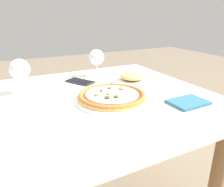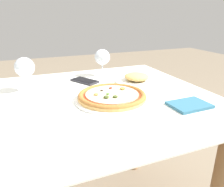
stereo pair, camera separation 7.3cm
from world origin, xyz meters
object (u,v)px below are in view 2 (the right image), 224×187
(dining_table, at_px, (73,122))
(pizza_plate, at_px, (112,96))
(side_plate, at_px, (137,79))
(cell_phone, at_px, (85,81))
(wine_glass_far_left, at_px, (102,58))
(wine_glass_far_right, at_px, (25,68))

(dining_table, xyz_separation_m, pizza_plate, (0.16, -0.06, 0.11))
(dining_table, distance_m, side_plate, 0.41)
(dining_table, bearing_deg, cell_phone, 62.86)
(dining_table, distance_m, wine_glass_far_left, 0.44)
(wine_glass_far_right, relative_size, side_plate, 0.72)
(dining_table, height_order, side_plate, side_plate)
(dining_table, xyz_separation_m, wine_glass_far_left, (0.25, 0.31, 0.20))
(wine_glass_far_right, bearing_deg, side_plate, -6.59)
(wine_glass_far_left, distance_m, wine_glass_far_right, 0.42)
(dining_table, xyz_separation_m, side_plate, (0.37, 0.13, 0.12))
(side_plate, bearing_deg, cell_phone, 157.15)
(dining_table, relative_size, wine_glass_far_left, 8.09)
(cell_phone, distance_m, side_plate, 0.27)
(wine_glass_far_right, bearing_deg, dining_table, -49.53)
(wine_glass_far_left, bearing_deg, dining_table, -128.44)
(pizza_plate, xyz_separation_m, wine_glass_far_left, (0.09, 0.37, 0.09))
(pizza_plate, distance_m, wine_glass_far_right, 0.41)
(wine_glass_far_left, distance_m, cell_phone, 0.18)
(wine_glass_far_left, height_order, cell_phone, wine_glass_far_left)
(pizza_plate, xyz_separation_m, cell_phone, (-0.04, 0.29, -0.01))
(wine_glass_far_left, xyz_separation_m, wine_glass_far_right, (-0.41, -0.12, 0.00))
(wine_glass_far_right, relative_size, cell_phone, 0.98)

